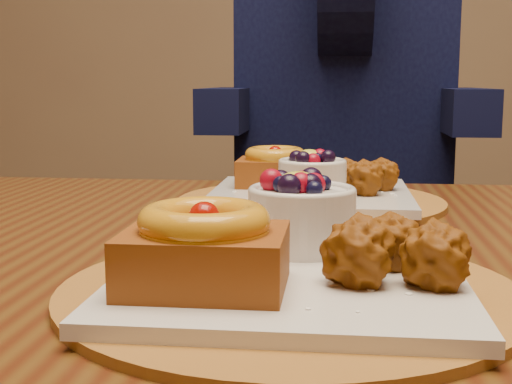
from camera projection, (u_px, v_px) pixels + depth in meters
dining_table at (302, 304)px, 0.81m from camera, size 1.60×0.90×0.76m
place_setting_near at (286, 259)px, 0.59m from camera, size 0.38×0.38×0.09m
place_setting_far at (308, 188)px, 1.01m from camera, size 0.38×0.38×0.09m
chair_far at (346, 276)px, 1.59m from camera, size 0.52×0.52×0.90m
diner at (344, 44)px, 1.60m from camera, size 0.58×0.54×0.95m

